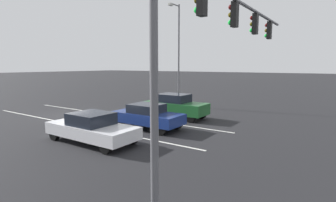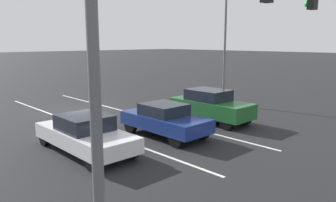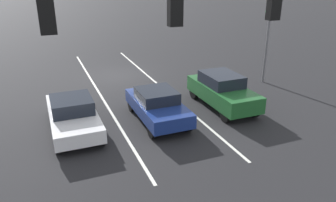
% 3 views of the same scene
% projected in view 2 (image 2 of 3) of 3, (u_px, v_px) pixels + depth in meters
% --- Properties ---
extents(ground_plane, '(240.00, 240.00, 0.00)m').
position_uv_depth(ground_plane, '(81.00, 110.00, 19.62)').
color(ground_plane, black).
extents(lane_stripe_left_divider, '(0.12, 17.92, 0.01)m').
position_uv_depth(lane_stripe_left_divider, '(135.00, 114.00, 18.70)').
color(lane_stripe_left_divider, silver).
rests_on(lane_stripe_left_divider, ground_plane).
extents(lane_stripe_center_divider, '(0.12, 17.92, 0.01)m').
position_uv_depth(lane_stripe_center_divider, '(79.00, 124.00, 16.32)').
color(lane_stripe_center_divider, silver).
rests_on(lane_stripe_center_divider, ground_plane).
extents(car_navy_midlane_front, '(1.80, 4.13, 1.42)m').
position_uv_depth(car_navy_midlane_front, '(165.00, 119.00, 14.22)').
color(car_navy_midlane_front, navy).
rests_on(car_navy_midlane_front, ground_plane).
extents(car_darkgreen_leftlane_front, '(1.77, 4.34, 1.65)m').
position_uv_depth(car_darkgreen_leftlane_front, '(210.00, 105.00, 16.79)').
color(car_darkgreen_leftlane_front, '#1E5928').
rests_on(car_darkgreen_leftlane_front, ground_plane).
extents(car_white_rightlane_front, '(1.85, 4.66, 1.41)m').
position_uv_depth(car_white_rightlane_front, '(85.00, 134.00, 12.15)').
color(car_white_rightlane_front, silver).
rests_on(car_white_rightlane_front, ground_plane).
extents(traffic_signal_gantry, '(12.74, 0.37, 6.53)m').
position_uv_depth(traffic_signal_gantry, '(252.00, 3.00, 8.03)').
color(traffic_signal_gantry, slate).
rests_on(traffic_signal_gantry, ground_plane).
extents(street_lamp_left_shoulder, '(1.57, 0.24, 8.65)m').
position_uv_depth(street_lamp_left_shoulder, '(224.00, 28.00, 20.63)').
color(street_lamp_left_shoulder, slate).
rests_on(street_lamp_left_shoulder, ground_plane).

